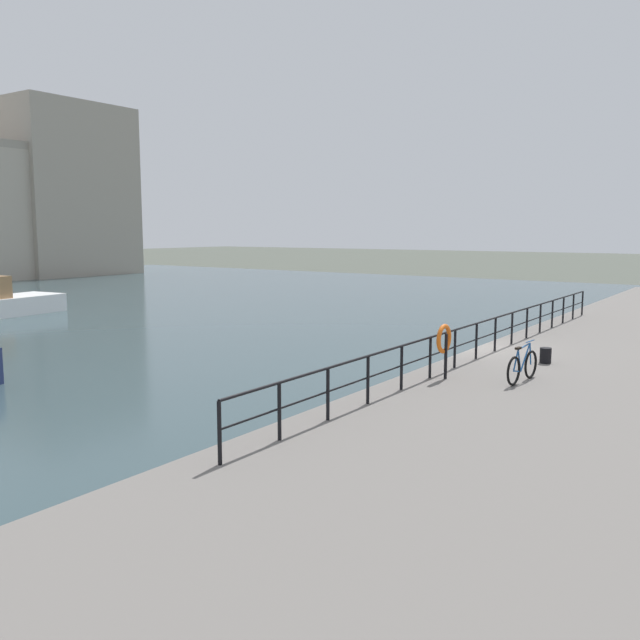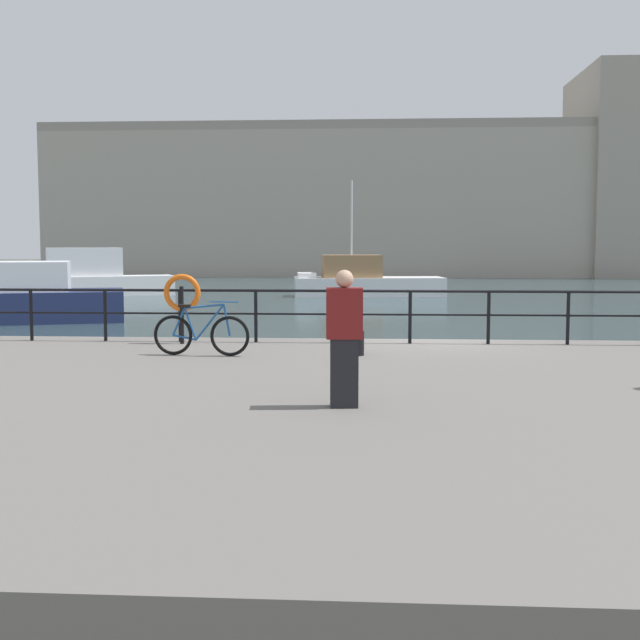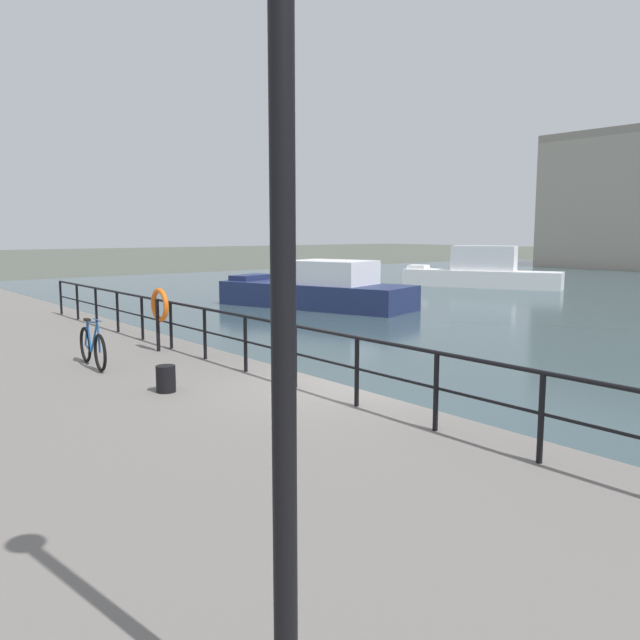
{
  "view_description": "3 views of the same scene",
  "coord_description": "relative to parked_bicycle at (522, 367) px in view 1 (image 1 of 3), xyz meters",
  "views": [
    {
      "loc": [
        -20.62,
        -8.0,
        4.5
      ],
      "look_at": [
        -1.46,
        5.11,
        1.42
      ],
      "focal_mm": 38.12,
      "sensor_mm": 36.0,
      "label": 1
    },
    {
      "loc": [
        -1.12,
        -17.56,
        2.78
      ],
      "look_at": [
        -2.38,
        1.87,
        0.98
      ],
      "focal_mm": 47.04,
      "sensor_mm": 36.0,
      "label": 2
    },
    {
      "loc": [
        8.28,
        -7.17,
        3.39
      ],
      "look_at": [
        -2.99,
        1.87,
        1.41
      ],
      "focal_mm": 36.5,
      "sensor_mm": 36.0,
      "label": 3
    }
  ],
  "objects": [
    {
      "name": "ground_plane",
      "position": [
        4.21,
        2.83,
        -1.15
      ],
      "size": [
        240.0,
        240.0,
        0.0
      ],
      "primitive_type": "plane",
      "color": "#4C5147"
    },
    {
      "name": "quay_railing",
      "position": [
        3.03,
        2.08,
        0.35
      ],
      "size": [
        23.46,
        0.07,
        1.08
      ],
      "color": "black",
      "rests_on": "quay_promenade"
    },
    {
      "name": "parked_bicycle",
      "position": [
        0.0,
        0.0,
        0.0
      ],
      "size": [
        1.77,
        0.21,
        0.98
      ],
      "rotation": [
        0.0,
        0.0,
        -0.08
      ],
      "color": "black",
      "rests_on": "quay_promenade"
    },
    {
      "name": "mooring_bollard",
      "position": [
        2.75,
        0.22,
        -0.17
      ],
      "size": [
        0.32,
        0.32,
        0.44
      ],
      "primitive_type": "cylinder",
      "color": "black",
      "rests_on": "quay_promenade"
    },
    {
      "name": "life_ring_stand",
      "position": [
        -0.74,
        1.77,
        0.59
      ],
      "size": [
        0.75,
        0.16,
        1.4
      ],
      "color": "black",
      "rests_on": "quay_promenade"
    }
  ]
}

